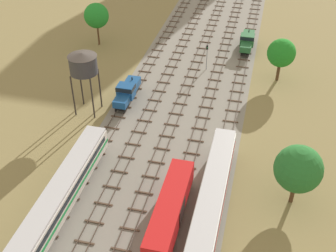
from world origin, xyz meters
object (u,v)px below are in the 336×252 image
object	(u,v)px
water_tower	(83,64)
shunter_loco_far_left_midfar	(127,91)
passenger_coach_far_left_nearest	(63,190)
signal_post_nearest	(207,54)
freight_boxcar_centre_near	(170,209)
shunter_loco_centre_right_far	(247,40)
passenger_coach_centre_right_mid	(212,194)

from	to	relation	value
water_tower	shunter_loco_far_left_midfar	bearing A→B (deg)	37.92
passenger_coach_far_left_nearest	signal_post_nearest	xyz separation A→B (m)	(10.80, 37.91, 0.61)
freight_boxcar_centre_near	shunter_loco_centre_right_far	distance (m)	47.91
passenger_coach_far_left_nearest	shunter_loco_centre_right_far	size ratio (longest dim) A/B	2.60
freight_boxcar_centre_near	water_tower	bearing A→B (deg)	132.69
passenger_coach_centre_right_mid	shunter_loco_centre_right_far	bearing A→B (deg)	90.00
shunter_loco_centre_right_far	water_tower	world-z (taller)	water_tower
passenger_coach_centre_right_mid	shunter_loco_centre_right_far	distance (m)	44.37
shunter_loco_far_left_midfar	water_tower	size ratio (longest dim) A/B	0.83
passenger_coach_far_left_nearest	freight_boxcar_centre_near	xyz separation A→B (m)	(12.97, 0.29, -0.16)
passenger_coach_far_left_nearest	freight_boxcar_centre_near	size ratio (longest dim) A/B	1.57
signal_post_nearest	shunter_loco_far_left_midfar	bearing A→B (deg)	-127.78
freight_boxcar_centre_near	passenger_coach_centre_right_mid	size ratio (longest dim) A/B	0.64
freight_boxcar_centre_near	signal_post_nearest	size ratio (longest dim) A/B	2.77
passenger_coach_far_left_nearest	shunter_loco_centre_right_far	xyz separation A→B (m)	(17.28, 48.00, -0.60)
shunter_loco_centre_right_far	water_tower	xyz separation A→B (m)	(-22.45, -28.05, 6.44)
water_tower	signal_post_nearest	xyz separation A→B (m)	(15.97, 17.96, -5.23)
shunter_loco_far_left_midfar	passenger_coach_centre_right_mid	bearing A→B (deg)	-49.65
freight_boxcar_centre_near	signal_post_nearest	world-z (taller)	signal_post_nearest
shunter_loco_far_left_midfar	signal_post_nearest	size ratio (longest dim) A/B	1.68
passenger_coach_far_left_nearest	water_tower	size ratio (longest dim) A/B	2.15
signal_post_nearest	freight_boxcar_centre_near	bearing A→B (deg)	-86.70
shunter_loco_far_left_midfar	shunter_loco_centre_right_far	bearing A→B (deg)	54.27
shunter_loco_far_left_midfar	water_tower	bearing A→B (deg)	-142.08
passenger_coach_far_left_nearest	passenger_coach_centre_right_mid	size ratio (longest dim) A/B	1.00
freight_boxcar_centre_near	shunter_loco_far_left_midfar	world-z (taller)	freight_boxcar_centre_near
water_tower	signal_post_nearest	size ratio (longest dim) A/B	2.02
shunter_loco_far_left_midfar	signal_post_nearest	distance (m)	17.67
freight_boxcar_centre_near	passenger_coach_centre_right_mid	bearing A→B (deg)	37.78
passenger_coach_far_left_nearest	signal_post_nearest	bearing A→B (deg)	74.09
passenger_coach_centre_right_mid	shunter_loco_far_left_midfar	xyz separation A→B (m)	(-17.28, 20.34, -0.60)
passenger_coach_far_left_nearest	passenger_coach_centre_right_mid	world-z (taller)	same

